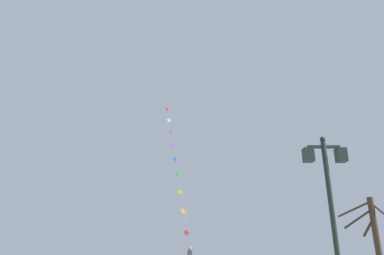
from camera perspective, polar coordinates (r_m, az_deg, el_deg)
The scene contains 3 objects.
twin_lantern_lamp_post at distance 10.73m, azimuth 21.13°, elevation -8.49°, with size 1.23×0.28×4.55m.
kite_train at distance 32.22m, azimuth -2.59°, elevation -6.29°, with size 2.95×10.36×16.51m.
bare_tree at distance 16.57m, azimuth 27.43°, elevation -15.53°, with size 2.02×1.36×3.51m.
Camera 1 is at (-0.96, -2.77, 1.34)m, focal length 33.09 mm.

